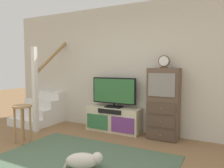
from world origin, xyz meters
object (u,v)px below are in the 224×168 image
object	(u,v)px
media_console	(113,119)
side_cabinet	(163,104)
television	(114,92)
bar_stool_near	(22,115)
dog	(84,160)
desk_clock	(164,62)

from	to	relation	value
media_console	side_cabinet	size ratio (longest dim) A/B	0.87
television	side_cabinet	size ratio (longest dim) A/B	0.74
bar_stool_near	television	bearing A→B (deg)	51.15
side_cabinet	bar_stool_near	world-z (taller)	side_cabinet
bar_stool_near	dog	world-z (taller)	bar_stool_near
media_console	bar_stool_near	distance (m)	1.82
desk_clock	dog	size ratio (longest dim) A/B	0.47
dog	desk_clock	bearing A→B (deg)	70.14
side_cabinet	dog	xyz separation A→B (m)	(-0.62, -1.74, -0.56)
television	media_console	bearing A→B (deg)	-90.00
media_console	dog	bearing A→B (deg)	-75.47
television	desk_clock	bearing A→B (deg)	-1.54
television	bar_stool_near	world-z (taller)	television
dog	media_console	bearing A→B (deg)	104.53
television	bar_stool_near	bearing A→B (deg)	-128.85
bar_stool_near	dog	bearing A→B (deg)	-11.90
media_console	side_cabinet	distance (m)	1.15
media_console	dog	distance (m)	1.79
media_console	television	bearing A→B (deg)	90.00
media_console	dog	size ratio (longest dim) A/B	2.36
bar_stool_near	side_cabinet	bearing A→B (deg)	32.39
side_cabinet	dog	world-z (taller)	side_cabinet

